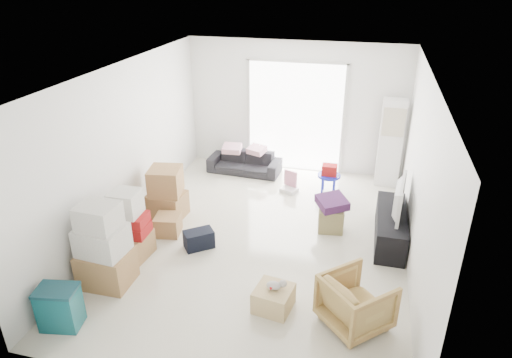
{
  "coord_description": "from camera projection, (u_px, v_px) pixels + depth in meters",
  "views": [
    {
      "loc": [
        1.46,
        -6.06,
        4.03
      ],
      "look_at": [
        -0.13,
        0.2,
        0.98
      ],
      "focal_mm": 32.0,
      "sensor_mm": 36.0,
      "label": 1
    }
  ],
  "objects": [
    {
      "name": "television",
      "position": [
        393.0,
        209.0,
        7.12
      ],
      "size": [
        0.65,
        1.01,
        0.13
      ],
      "primitive_type": "imported",
      "rotation": [
        0.0,
        0.0,
        1.46
      ],
      "color": "black",
      "rests_on": "tv_console"
    },
    {
      "name": "blanket",
      "position": [
        332.0,
        204.0,
        7.46
      ],
      "size": [
        0.6,
        0.6,
        0.14
      ],
      "primitive_type": "cube",
      "rotation": [
        0.0,
        0.0,
        0.53
      ],
      "color": "#4D2152",
      "rests_on": "ottoman"
    },
    {
      "name": "duffel_bag",
      "position": [
        199.0,
        239.0,
        7.11
      ],
      "size": [
        0.52,
        0.49,
        0.29
      ],
      "primitive_type": "cube",
      "rotation": [
        0.0,
        0.0,
        0.66
      ],
      "color": "black",
      "rests_on": "room_shell"
    },
    {
      "name": "wood_crate",
      "position": [
        274.0,
        298.0,
        5.84
      ],
      "size": [
        0.52,
        0.52,
        0.3
      ],
      "primitive_type": "cube",
      "rotation": [
        0.0,
        0.0,
        -0.16
      ],
      "color": "tan",
      "rests_on": "room_shell"
    },
    {
      "name": "plush_bunny",
      "position": [
        276.0,
        285.0,
        5.75
      ],
      "size": [
        0.26,
        0.16,
        0.13
      ],
      "rotation": [
        0.0,
        0.0,
        0.54
      ],
      "color": "#B2ADA8",
      "rests_on": "wood_crate"
    },
    {
      "name": "storage_bins",
      "position": [
        60.0,
        307.0,
        5.5
      ],
      "size": [
        0.53,
        0.41,
        0.56
      ],
      "rotation": [
        0.0,
        0.0,
        0.17
      ],
      "color": "#11565D",
      "rests_on": "room_shell"
    },
    {
      "name": "sofa",
      "position": [
        244.0,
        159.0,
        9.64
      ],
      "size": [
        1.54,
        0.52,
        0.59
      ],
      "primitive_type": "imported",
      "rotation": [
        0.0,
        0.0,
        -0.05
      ],
      "color": "#242428",
      "rests_on": "room_shell"
    },
    {
      "name": "box_stack_c",
      "position": [
        167.0,
        193.0,
        7.88
      ],
      "size": [
        0.64,
        0.6,
        0.91
      ],
      "rotation": [
        0.0,
        0.0,
        -0.0
      ],
      "color": "olive",
      "rests_on": "room_shell"
    },
    {
      "name": "box_stack_a",
      "position": [
        104.0,
        249.0,
        6.15
      ],
      "size": [
        0.67,
        0.56,
        1.22
      ],
      "rotation": [
        0.0,
        0.0,
        -0.09
      ],
      "color": "olive",
      "rests_on": "room_shell"
    },
    {
      "name": "pillow_right",
      "position": [
        257.0,
        144.0,
        9.44
      ],
      "size": [
        0.41,
        0.38,
        0.12
      ],
      "primitive_type": "cube",
      "rotation": [
        0.0,
        0.0,
        -0.37
      ],
      "color": "#D79CA9",
      "rests_on": "sofa"
    },
    {
      "name": "armchair",
      "position": [
        356.0,
        300.0,
        5.48
      ],
      "size": [
        0.99,
        0.99,
        0.74
      ],
      "primitive_type": "imported",
      "rotation": [
        0.0,
        0.0,
        2.34
      ],
      "color": "tan",
      "rests_on": "room_shell"
    },
    {
      "name": "room_shell",
      "position": [
        261.0,
        163.0,
        6.78
      ],
      "size": [
        4.98,
        6.48,
        3.18
      ],
      "color": "beige",
      "rests_on": "ground"
    },
    {
      "name": "kids_table",
      "position": [
        329.0,
        173.0,
        8.72
      ],
      "size": [
        0.44,
        0.44,
        0.58
      ],
      "rotation": [
        0.0,
        0.0,
        0.13
      ],
      "color": "#161EB7",
      "rests_on": "room_shell"
    },
    {
      "name": "ac_tower",
      "position": [
        390.0,
        143.0,
        8.87
      ],
      "size": [
        0.45,
        0.3,
        1.75
      ],
      "primitive_type": "cube",
      "color": "white",
      "rests_on": "room_shell"
    },
    {
      "name": "pillow_left",
      "position": [
        232.0,
        143.0,
        9.5
      ],
      "size": [
        0.42,
        0.34,
        0.12
      ],
      "primitive_type": "cube",
      "rotation": [
        0.0,
        0.0,
        0.08
      ],
      "color": "#D79CA9",
      "rests_on": "sofa"
    },
    {
      "name": "sliding_door",
      "position": [
        295.0,
        113.0,
        9.43
      ],
      "size": [
        2.1,
        0.04,
        2.33
      ],
      "color": "white",
      "rests_on": "room_shell"
    },
    {
      "name": "toy_walker",
      "position": [
        290.0,
        186.0,
        8.91
      ],
      "size": [
        0.37,
        0.36,
        0.4
      ],
      "rotation": [
        0.0,
        0.0,
        -0.39
      ],
      "color": "silver",
      "rests_on": "room_shell"
    },
    {
      "name": "tv_console",
      "position": [
        390.0,
        227.0,
        7.25
      ],
      "size": [
        0.45,
        1.5,
        0.5
      ],
      "primitive_type": "cube",
      "color": "black",
      "rests_on": "room_shell"
    },
    {
      "name": "loose_box",
      "position": [
        168.0,
        225.0,
        7.47
      ],
      "size": [
        0.45,
        0.45,
        0.33
      ],
      "primitive_type": "cube",
      "rotation": [
        0.0,
        0.0,
        0.16
      ],
      "color": "olive",
      "rests_on": "room_shell"
    },
    {
      "name": "ottoman",
      "position": [
        331.0,
        219.0,
        7.57
      ],
      "size": [
        0.45,
        0.45,
        0.4
      ],
      "primitive_type": "cube",
      "rotation": [
        0.0,
        0.0,
        0.13
      ],
      "color": "olive",
      "rests_on": "room_shell"
    },
    {
      "name": "box_stack_b",
      "position": [
        129.0,
        229.0,
        6.77
      ],
      "size": [
        0.59,
        0.58,
        1.09
      ],
      "rotation": [
        0.0,
        0.0,
        -0.04
      ],
      "color": "olive",
      "rests_on": "room_shell"
    }
  ]
}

